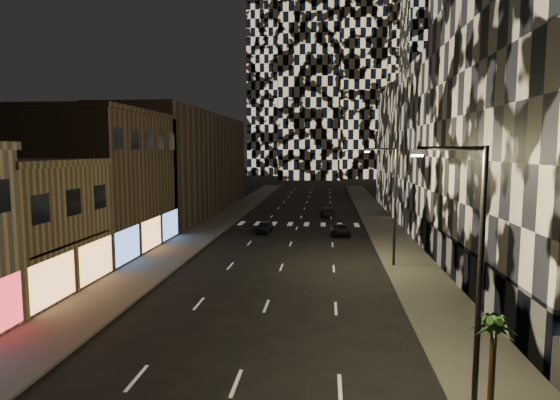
% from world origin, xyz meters
% --- Properties ---
extents(sidewalk_left, '(4.00, 120.00, 0.15)m').
position_xyz_m(sidewalk_left, '(-10.00, 50.00, 0.07)').
color(sidewalk_left, '#47443F').
rests_on(sidewalk_left, ground).
extents(sidewalk_right, '(4.00, 120.00, 0.15)m').
position_xyz_m(sidewalk_right, '(10.00, 50.00, 0.07)').
color(sidewalk_right, '#47443F').
rests_on(sidewalk_right, ground).
extents(curb_left, '(0.20, 120.00, 0.15)m').
position_xyz_m(curb_left, '(-7.90, 50.00, 0.07)').
color(curb_left, '#4C4C47').
rests_on(curb_left, ground).
extents(curb_right, '(0.20, 120.00, 0.15)m').
position_xyz_m(curb_right, '(7.90, 50.00, 0.07)').
color(curb_right, '#4C4C47').
rests_on(curb_right, ground).
extents(retail_brown, '(10.00, 15.00, 12.00)m').
position_xyz_m(retail_brown, '(-17.00, 33.50, 6.00)').
color(retail_brown, '#4B3A2A').
rests_on(retail_brown, ground).
extents(retail_filler_left, '(10.00, 40.00, 14.00)m').
position_xyz_m(retail_filler_left, '(-17.00, 60.00, 7.00)').
color(retail_filler_left, '#4B3A2A').
rests_on(retail_filler_left, ground).
extents(midrise_base, '(0.60, 25.00, 3.00)m').
position_xyz_m(midrise_base, '(12.30, 24.50, 1.50)').
color(midrise_base, '#383838').
rests_on(midrise_base, ground).
extents(midrise_filler_right, '(16.00, 40.00, 18.00)m').
position_xyz_m(midrise_filler_right, '(20.00, 57.00, 9.00)').
color(midrise_filler_right, '#232326').
rests_on(midrise_filler_right, ground).
extents(tower_right_mid, '(20.00, 20.00, 100.00)m').
position_xyz_m(tower_right_mid, '(35.00, 135.00, 50.00)').
color(tower_right_mid, black).
rests_on(tower_right_mid, ground).
extents(tower_left_back, '(24.00, 24.00, 120.00)m').
position_xyz_m(tower_left_back, '(-12.00, 165.00, 60.00)').
color(tower_left_back, black).
rests_on(tower_left_back, ground).
extents(tower_center_low, '(18.00, 18.00, 95.00)m').
position_xyz_m(tower_center_low, '(-2.00, 140.00, 47.50)').
color(tower_center_low, black).
rests_on(tower_center_low, ground).
extents(streetlight_near, '(2.55, 0.25, 9.00)m').
position_xyz_m(streetlight_near, '(8.35, 10.00, 5.35)').
color(streetlight_near, black).
rests_on(streetlight_near, sidewalk_right).
extents(streetlight_far, '(2.55, 0.25, 9.00)m').
position_xyz_m(streetlight_far, '(8.35, 30.00, 5.35)').
color(streetlight_far, black).
rests_on(streetlight_far, sidewalk_right).
extents(car_dark_midlane, '(1.79, 3.82, 1.27)m').
position_xyz_m(car_dark_midlane, '(-3.35, 43.69, 0.63)').
color(car_dark_midlane, black).
rests_on(car_dark_midlane, ground).
extents(car_dark_oncoming, '(1.88, 4.24, 1.21)m').
position_xyz_m(car_dark_oncoming, '(3.50, 57.18, 0.61)').
color(car_dark_oncoming, black).
rests_on(car_dark_oncoming, ground).
extents(car_dark_rightlane, '(1.96, 4.09, 1.13)m').
position_xyz_m(car_dark_rightlane, '(4.92, 42.99, 0.56)').
color(car_dark_rightlane, black).
rests_on(car_dark_rightlane, ground).
extents(palm_tree, '(1.69, 1.70, 3.34)m').
position_xyz_m(palm_tree, '(9.06, 9.79, 2.91)').
color(palm_tree, '#47331E').
rests_on(palm_tree, sidewalk_right).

